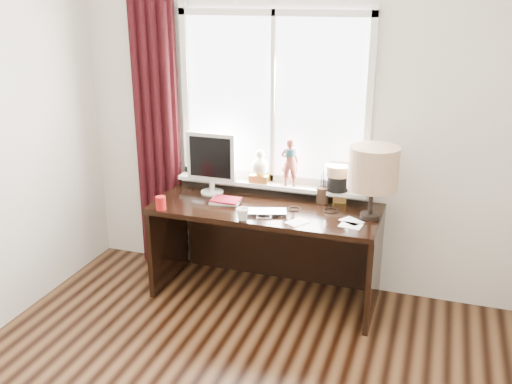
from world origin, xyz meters
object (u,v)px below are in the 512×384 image
(desk, at_px, (269,232))
(monitor, at_px, (211,159))
(mug, at_px, (243,214))
(red_cup, at_px, (161,203))
(laptop, at_px, (264,212))
(table_lamp, at_px, (373,169))

(desk, relative_size, monitor, 3.47)
(mug, bearing_deg, desk, 79.11)
(mug, distance_m, red_cup, 0.64)
(laptop, relative_size, mug, 3.54)
(red_cup, bearing_deg, desk, 29.00)
(laptop, height_order, monitor, monitor)
(laptop, distance_m, table_lamp, 0.83)
(mug, relative_size, desk, 0.05)
(desk, distance_m, table_lamp, 0.98)
(laptop, xyz_separation_m, monitor, (-0.53, 0.29, 0.27))
(mug, distance_m, desk, 0.50)
(laptop, xyz_separation_m, table_lamp, (0.73, 0.17, 0.35))
(red_cup, bearing_deg, monitor, 64.43)
(monitor, bearing_deg, desk, -6.55)
(laptop, height_order, desk, laptop)
(laptop, height_order, mug, mug)
(laptop, xyz_separation_m, desk, (-0.03, 0.23, -0.26))
(monitor, relative_size, table_lamp, 0.94)
(mug, distance_m, monitor, 0.66)
(laptop, distance_m, desk, 0.35)
(mug, height_order, red_cup, red_cup)
(desk, relative_size, table_lamp, 3.27)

